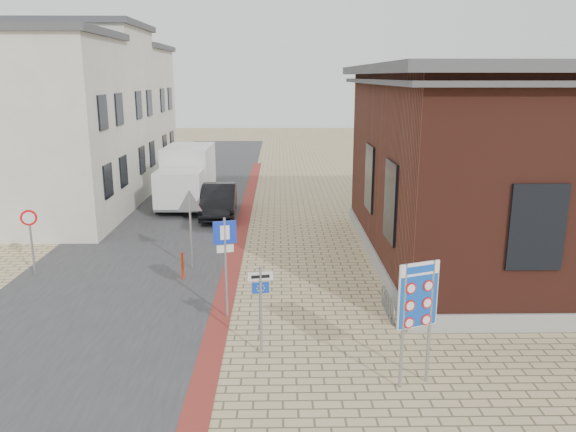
# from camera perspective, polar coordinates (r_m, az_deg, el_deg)

# --- Properties ---
(ground) EXTENTS (120.00, 120.00, 0.00)m
(ground) POSITION_cam_1_polar(r_m,az_deg,el_deg) (13.85, 0.68, -13.61)
(ground) COLOR tan
(ground) RESTS_ON ground
(road_strip) EXTENTS (7.00, 60.00, 0.02)m
(road_strip) POSITION_cam_1_polar(r_m,az_deg,el_deg) (28.48, -11.30, 0.73)
(road_strip) COLOR #38383A
(road_strip) RESTS_ON ground
(curb_strip) EXTENTS (0.60, 40.00, 0.02)m
(curb_strip) POSITION_cam_1_polar(r_m,az_deg,el_deg) (23.23, -4.94, -2.05)
(curb_strip) COLOR maroon
(curb_strip) RESTS_ON ground
(brick_building) EXTENTS (13.00, 13.00, 6.80)m
(brick_building) POSITION_cam_1_polar(r_m,az_deg,el_deg) (21.61, 24.82, 4.92)
(brick_building) COLOR gray
(brick_building) RESTS_ON ground
(townhouse_near) EXTENTS (7.40, 6.40, 8.30)m
(townhouse_near) POSITION_cam_1_polar(r_m,az_deg,el_deg) (26.59, -24.75, 7.89)
(townhouse_near) COLOR beige
(townhouse_near) RESTS_ON ground
(townhouse_mid) EXTENTS (7.40, 6.40, 9.10)m
(townhouse_mid) POSITION_cam_1_polar(r_m,az_deg,el_deg) (32.13, -20.57, 9.84)
(townhouse_mid) COLOR beige
(townhouse_mid) RESTS_ON ground
(townhouse_far) EXTENTS (7.40, 6.40, 8.30)m
(townhouse_far) POSITION_cam_1_polar(r_m,az_deg,el_deg) (37.86, -17.51, 9.97)
(townhouse_far) COLOR beige
(townhouse_far) RESTS_ON ground
(bike_rack) EXTENTS (0.08, 1.80, 0.60)m
(bike_rack) POSITION_cam_1_polar(r_m,az_deg,el_deg) (16.01, 10.10, -8.84)
(bike_rack) COLOR slate
(bike_rack) RESTS_ON ground
(sedan) EXTENTS (1.78, 4.55, 1.48)m
(sedan) POSITION_cam_1_polar(r_m,az_deg,el_deg) (26.61, -7.04, 1.58)
(sedan) COLOR black
(sedan) RESTS_ON ground
(box_truck) EXTENTS (2.48, 5.65, 2.94)m
(box_truck) POSITION_cam_1_polar(r_m,az_deg,el_deg) (28.91, -10.24, 4.03)
(box_truck) COLOR slate
(box_truck) RESTS_ON ground
(border_sign) EXTENTS (0.90, 0.37, 2.75)m
(border_sign) POSITION_cam_1_polar(r_m,az_deg,el_deg) (11.99, 13.07, -8.12)
(border_sign) COLOR gray
(border_sign) RESTS_ON ground
(essen_sign) EXTENTS (0.58, 0.14, 2.18)m
(essen_sign) POSITION_cam_1_polar(r_m,az_deg,el_deg) (13.21, -2.80, -8.26)
(essen_sign) COLOR gray
(essen_sign) RESTS_ON ground
(parking_sign) EXTENTS (0.61, 0.21, 2.81)m
(parking_sign) POSITION_cam_1_polar(r_m,az_deg,el_deg) (15.02, -6.40, -3.42)
(parking_sign) COLOR gray
(parking_sign) RESTS_ON ground
(yield_sign) EXTENTS (0.96, 0.08, 2.71)m
(yield_sign) POSITION_cam_1_polar(r_m,az_deg,el_deg) (19.01, -9.94, 0.60)
(yield_sign) COLOR gray
(yield_sign) RESTS_ON ground
(speed_sign) EXTENTS (0.51, 0.19, 2.22)m
(speed_sign) POSITION_cam_1_polar(r_m,az_deg,el_deg) (20.17, -24.70, -1.49)
(speed_sign) COLOR gray
(speed_sign) RESTS_ON ground
(bollard) EXTENTS (0.11, 0.11, 0.93)m
(bollard) POSITION_cam_1_polar(r_m,az_deg,el_deg) (18.53, -10.67, -4.99)
(bollard) COLOR red
(bollard) RESTS_ON ground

